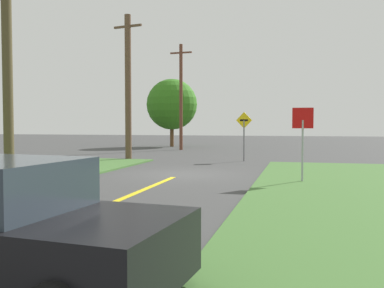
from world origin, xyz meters
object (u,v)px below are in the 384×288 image
at_px(stop_sign, 303,131).
at_px(utility_pole_far, 181,95).
at_px(oak_tree_left, 172,104).
at_px(direction_sign, 244,131).
at_px(utility_pole_near, 7,48).
at_px(utility_pole_mid, 128,86).

height_order(stop_sign, utility_pole_far, utility_pole_far).
bearing_deg(oak_tree_left, direction_sign, -59.23).
height_order(stop_sign, oak_tree_left, oak_tree_left).
xyz_separation_m(stop_sign, utility_pole_far, (-9.27, 17.86, 2.50)).
relative_size(utility_pole_far, direction_sign, 3.08).
relative_size(stop_sign, utility_pole_near, 0.29).
height_order(utility_pole_near, utility_pole_far, utility_pole_near).
bearing_deg(utility_pole_near, stop_sign, 14.03).
distance_m(direction_sign, oak_tree_left, 16.42).
distance_m(utility_pole_near, oak_tree_left, 25.01).
xyz_separation_m(utility_pole_near, utility_pole_mid, (0.24, 10.16, -0.45)).
relative_size(utility_pole_mid, utility_pole_far, 0.98).
bearing_deg(stop_sign, utility_pole_far, -61.60).
relative_size(stop_sign, direction_sign, 0.96).
distance_m(utility_pole_mid, utility_pole_far, 10.16).
bearing_deg(direction_sign, utility_pole_mid, -172.92).
relative_size(stop_sign, utility_pole_far, 0.31).
xyz_separation_m(stop_sign, utility_pole_mid, (-9.58, 7.70, 2.37)).
xyz_separation_m(utility_pole_far, direction_sign, (6.18, -9.35, -2.64)).
relative_size(utility_pole_near, direction_sign, 3.35).
xyz_separation_m(stop_sign, utility_pole_near, (-9.82, -2.45, 2.82)).
bearing_deg(utility_pole_far, stop_sign, -62.58).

